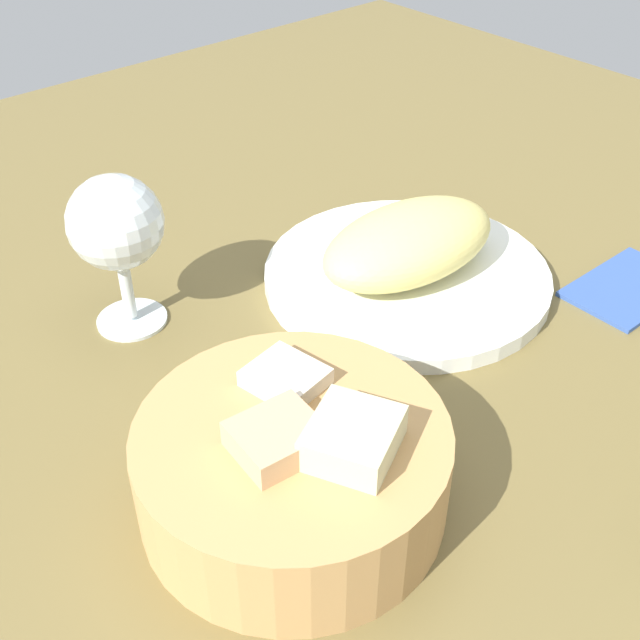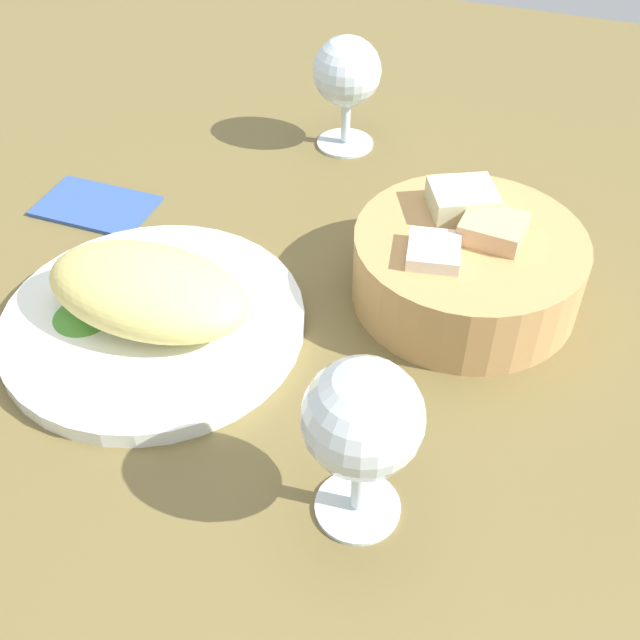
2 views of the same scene
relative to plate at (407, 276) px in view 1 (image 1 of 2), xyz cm
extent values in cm
cube|color=brown|center=(11.65, 7.38, -1.70)|extent=(140.00, 140.00, 2.00)
cylinder|color=white|center=(0.00, 0.00, 0.00)|extent=(24.43, 24.43, 1.40)
ellipsoid|color=#E3D376|center=(0.00, 0.00, 3.38)|extent=(17.33, 10.34, 5.37)
cone|color=#468C2E|center=(-5.17, -2.01, 1.34)|extent=(4.80, 4.80, 1.27)
cylinder|color=tan|center=(22.79, 12.32, 2.40)|extent=(18.88, 18.88, 6.20)
cube|color=tan|center=(24.25, 12.89, 4.79)|extent=(5.23, 4.80, 4.83)
cube|color=beige|center=(21.17, 15.77, 4.94)|extent=(6.80, 6.56, 5.25)
cube|color=beige|center=(20.44, 8.91, 4.37)|extent=(4.73, 5.09, 4.46)
cylinder|color=silver|center=(20.68, -10.74, -0.40)|extent=(5.64, 5.64, 0.60)
cylinder|color=silver|center=(20.68, -10.74, 2.37)|extent=(1.00, 1.00, 4.94)
sphere|color=silver|center=(20.68, -10.74, 8.48)|extent=(7.29, 7.29, 7.29)
cube|color=#34539D|center=(-13.58, 13.18, -0.30)|extent=(11.08, 7.13, 0.80)
camera|label=1|loc=(43.59, 38.74, 38.91)|focal=45.54mm
camera|label=2|loc=(27.85, -38.29, 42.80)|focal=43.33mm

